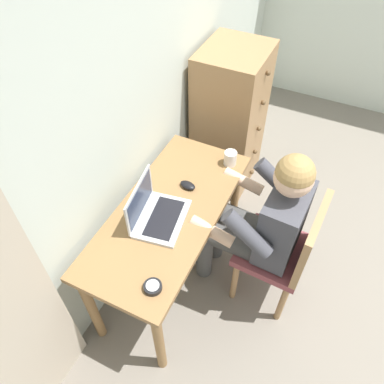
{
  "coord_description": "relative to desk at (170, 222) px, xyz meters",
  "views": [
    {
      "loc": [
        -1.69,
        1.14,
        2.38
      ],
      "look_at": [
        -0.41,
        1.75,
        0.83
      ],
      "focal_mm": 35.18,
      "sensor_mm": 36.0,
      "label": 1
    }
  ],
  "objects": [
    {
      "name": "person_seated",
      "position": [
        0.2,
        -0.49,
        0.07
      ],
      "size": [
        0.54,
        0.6,
        1.2
      ],
      "color": "#4C4C4C",
      "rests_on": "ground_plane"
    },
    {
      "name": "coffee_mug",
      "position": [
        0.51,
        -0.17,
        0.16
      ],
      "size": [
        0.12,
        0.08,
        0.09
      ],
      "color": "silver",
      "rests_on": "desk"
    },
    {
      "name": "laptop",
      "position": [
        -0.08,
        0.04,
        0.17
      ],
      "size": [
        0.37,
        0.3,
        0.24
      ],
      "color": "#B7BABF",
      "rests_on": "desk"
    },
    {
      "name": "dresser",
      "position": [
        1.11,
        0.06,
        -0.03
      ],
      "size": [
        0.53,
        0.49,
        1.17
      ],
      "color": "#9E754C",
      "rests_on": "ground_plane"
    },
    {
      "name": "desk_clock",
      "position": [
        -0.47,
        -0.16,
        0.13
      ],
      "size": [
        0.09,
        0.09,
        0.03
      ],
      "color": "black",
      "rests_on": "desk"
    },
    {
      "name": "desk",
      "position": [
        0.0,
        0.0,
        0.0
      ],
      "size": [
        1.24,
        0.55,
        0.73
      ],
      "color": "olive",
      "rests_on": "ground_plane"
    },
    {
      "name": "computer_mouse",
      "position": [
        0.21,
        -0.02,
        0.13
      ],
      "size": [
        0.08,
        0.11,
        0.03
      ],
      "primitive_type": "ellipsoid",
      "rotation": [
        0.0,
        0.0,
        -0.17
      ],
      "color": "black",
      "rests_on": "desk"
    },
    {
      "name": "wall_back",
      "position": [
        0.51,
        0.35,
        0.64
      ],
      "size": [
        4.8,
        0.05,
        2.5
      ],
      "primitive_type": "cube",
      "color": "silver",
      "rests_on": "ground_plane"
    },
    {
      "name": "chair",
      "position": [
        0.19,
        -0.68,
        -0.12
      ],
      "size": [
        0.44,
        0.42,
        0.88
      ],
      "color": "brown",
      "rests_on": "ground_plane"
    }
  ]
}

